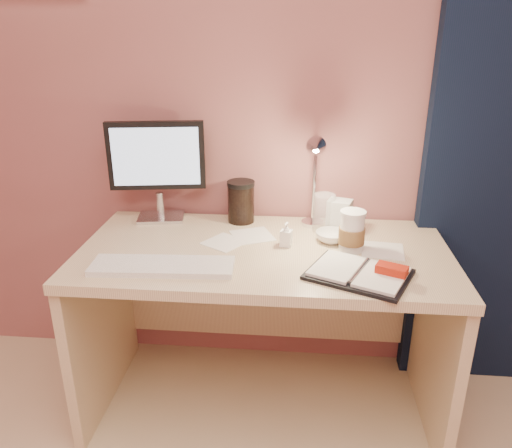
# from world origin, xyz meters

# --- Properties ---
(desk) EXTENTS (1.40, 0.70, 0.73)m
(desk) POSITION_xyz_m (0.00, 1.45, 0.50)
(desk) COLOR beige
(desk) RESTS_ON ground
(monitor) EXTENTS (0.40, 0.17, 0.43)m
(monitor) POSITION_xyz_m (-0.47, 1.65, 0.99)
(monitor) COLOR silver
(monitor) RESTS_ON desk
(keyboard) EXTENTS (0.50, 0.17, 0.02)m
(keyboard) POSITION_xyz_m (-0.34, 1.18, 0.74)
(keyboard) COLOR white
(keyboard) RESTS_ON desk
(planner) EXTENTS (0.40, 0.36, 0.05)m
(planner) POSITION_xyz_m (0.34, 1.19, 0.74)
(planner) COLOR black
(planner) RESTS_ON desk
(paper_a) EXTENTS (0.20, 0.20, 0.00)m
(paper_a) POSITION_xyz_m (-0.06, 1.50, 0.73)
(paper_a) COLOR white
(paper_a) RESTS_ON desk
(paper_b) EXTENTS (0.17, 0.17, 0.00)m
(paper_b) POSITION_xyz_m (0.44, 1.40, 0.73)
(paper_b) COLOR white
(paper_b) RESTS_ON desk
(paper_c) EXTENTS (0.19, 0.19, 0.00)m
(paper_c) POSITION_xyz_m (-0.16, 1.42, 0.73)
(paper_c) COLOR white
(paper_c) RESTS_ON desk
(coffee_cup) EXTENTS (0.10, 0.10, 0.16)m
(coffee_cup) POSITION_xyz_m (0.32, 1.40, 0.80)
(coffee_cup) COLOR white
(coffee_cup) RESTS_ON desk
(clear_cup) EXTENTS (0.09, 0.09, 0.16)m
(clear_cup) POSITION_xyz_m (0.23, 1.58, 0.81)
(clear_cup) COLOR white
(clear_cup) RESTS_ON desk
(bowl) EXTENTS (0.15, 0.15, 0.04)m
(bowl) POSITION_xyz_m (0.26, 1.47, 0.75)
(bowl) COLOR white
(bowl) RESTS_ON desk
(lotion_bottle) EXTENTS (0.05, 0.05, 0.09)m
(lotion_bottle) POSITION_xyz_m (0.08, 1.42, 0.78)
(lotion_bottle) COLOR white
(lotion_bottle) RESTS_ON desk
(dark_jar) EXTENTS (0.11, 0.11, 0.16)m
(dark_jar) POSITION_xyz_m (-0.12, 1.66, 0.81)
(dark_jar) COLOR black
(dark_jar) RESTS_ON desk
(product_box) EXTENTS (0.11, 0.10, 0.14)m
(product_box) POSITION_xyz_m (0.29, 1.57, 0.80)
(product_box) COLOR silver
(product_box) RESTS_ON desk
(desk_lamp) EXTENTS (0.10, 0.25, 0.41)m
(desk_lamp) POSITION_xyz_m (0.19, 1.54, 0.99)
(desk_lamp) COLOR silver
(desk_lamp) RESTS_ON desk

